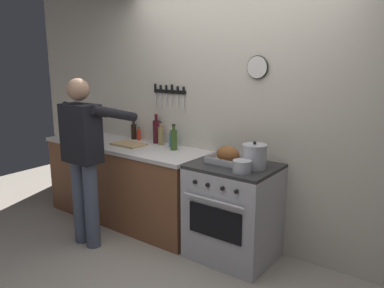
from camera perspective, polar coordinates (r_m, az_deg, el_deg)
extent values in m
cube|color=beige|center=(3.82, 6.37, 4.45)|extent=(6.00, 0.10, 2.60)
cube|color=black|center=(4.20, -3.35, 7.79)|extent=(0.44, 0.02, 0.04)
cube|color=silver|center=(4.33, -5.45, 6.64)|extent=(0.02, 0.00, 0.15)
cube|color=black|center=(4.32, -5.48, 8.27)|extent=(0.02, 0.02, 0.10)
cube|color=silver|center=(4.28, -4.65, 6.35)|extent=(0.02, 0.00, 0.18)
cube|color=black|center=(4.26, -4.68, 8.16)|extent=(0.02, 0.02, 0.09)
cube|color=silver|center=(4.22, -3.84, 6.59)|extent=(0.02, 0.00, 0.14)
cube|color=black|center=(4.21, -3.86, 8.12)|extent=(0.02, 0.02, 0.09)
cube|color=silver|center=(4.17, -3.00, 6.58)|extent=(0.01, 0.00, 0.13)
cube|color=black|center=(4.16, -3.02, 8.14)|extent=(0.02, 0.02, 0.10)
cube|color=silver|center=(4.12, -2.14, 6.46)|extent=(0.01, 0.00, 0.14)
cube|color=black|center=(4.11, -2.15, 7.99)|extent=(0.02, 0.02, 0.08)
cube|color=silver|center=(4.07, -1.26, 6.11)|extent=(0.02, 0.00, 0.18)
cube|color=black|center=(4.06, -1.27, 7.94)|extent=(0.02, 0.02, 0.08)
cylinder|color=white|center=(3.59, 9.70, 11.17)|extent=(0.20, 0.02, 0.20)
torus|color=black|center=(3.59, 9.70, 11.17)|extent=(0.21, 0.02, 0.21)
cube|color=brown|center=(4.48, -9.76, -5.85)|extent=(2.00, 0.62, 0.86)
cube|color=silver|center=(4.36, -9.98, -0.24)|extent=(2.03, 0.65, 0.04)
cube|color=#BCBCC1|center=(3.64, 6.15, -10.12)|extent=(0.76, 0.62, 0.87)
cube|color=black|center=(3.39, 3.38, -11.60)|extent=(0.53, 0.01, 0.28)
cube|color=#2D2D2D|center=(3.49, 6.32, -3.31)|extent=(0.76, 0.62, 0.03)
cylinder|color=black|center=(3.38, 0.44, -5.66)|extent=(0.04, 0.02, 0.04)
cylinder|color=black|center=(3.31, 2.31, -6.10)|extent=(0.04, 0.02, 0.04)
cylinder|color=black|center=(3.23, 4.55, -6.61)|extent=(0.04, 0.02, 0.04)
cylinder|color=black|center=(3.16, 6.60, -7.06)|extent=(0.04, 0.02, 0.04)
cylinder|color=silver|center=(3.29, 3.14, -8.44)|extent=(0.61, 0.02, 0.02)
cylinder|color=#4C566B|center=(4.06, -16.31, -8.20)|extent=(0.14, 0.14, 0.86)
cylinder|color=#4C566B|center=(3.93, -14.70, -8.84)|extent=(0.14, 0.14, 0.86)
cube|color=black|center=(3.80, -16.16, 1.52)|extent=(0.38, 0.22, 0.56)
sphere|color=#9E755B|center=(3.74, -16.55, 7.76)|extent=(0.21, 0.21, 0.21)
cylinder|color=black|center=(4.08, -15.41, 4.89)|extent=(0.09, 0.55, 0.22)
cylinder|color=black|center=(3.76, -11.43, 4.45)|extent=(0.09, 0.55, 0.22)
cube|color=#B7B7BC|center=(3.51, 5.32, -2.84)|extent=(0.34, 0.25, 0.01)
cube|color=#B7B7BC|center=(3.40, 4.24, -2.76)|extent=(0.34, 0.01, 0.05)
cube|color=#B7B7BC|center=(3.61, 6.37, -1.89)|extent=(0.34, 0.01, 0.05)
cube|color=#B7B7BC|center=(3.59, 3.02, -1.90)|extent=(0.01, 0.25, 0.05)
cube|color=#B7B7BC|center=(3.42, 7.77, -2.75)|extent=(0.01, 0.25, 0.05)
ellipsoid|color=brown|center=(3.49, 5.35, -1.55)|extent=(0.22, 0.16, 0.15)
cylinder|color=#B7B7BC|center=(3.38, 9.22, -1.93)|extent=(0.21, 0.21, 0.20)
cylinder|color=#B2B2B7|center=(3.35, 9.28, -0.17)|extent=(0.22, 0.22, 0.01)
sphere|color=black|center=(3.35, 9.30, 0.16)|extent=(0.03, 0.03, 0.03)
cylinder|color=#B7B7BC|center=(3.26, 7.44, -3.32)|extent=(0.16, 0.16, 0.10)
cube|color=tan|center=(4.29, -9.35, -0.02)|extent=(0.36, 0.24, 0.02)
cylinder|color=#338CCC|center=(4.13, -3.00, 0.62)|extent=(0.07, 0.07, 0.16)
cylinder|color=#338CCC|center=(4.11, -3.01, 1.92)|extent=(0.03, 0.03, 0.03)
cylinder|color=white|center=(4.11, -3.01, 2.25)|extent=(0.03, 0.03, 0.01)
cylinder|color=black|center=(4.57, -8.64, 1.81)|extent=(0.06, 0.06, 0.18)
cylinder|color=black|center=(4.55, -8.68, 3.14)|extent=(0.03, 0.03, 0.04)
cylinder|color=#B21919|center=(4.55, -8.69, 3.47)|extent=(0.03, 0.03, 0.01)
cylinder|color=#47141E|center=(4.33, -5.31, 1.81)|extent=(0.08, 0.08, 0.26)
cylinder|color=#47141E|center=(4.30, -5.35, 3.87)|extent=(0.03, 0.03, 0.06)
cylinder|color=maroon|center=(4.29, -5.36, 4.33)|extent=(0.04, 0.04, 0.01)
cylinder|color=red|center=(4.51, -7.91, 1.30)|extent=(0.04, 0.04, 0.12)
cylinder|color=red|center=(4.50, -7.94, 2.20)|extent=(0.02, 0.02, 0.03)
cylinder|color=#197219|center=(4.49, -7.95, 2.45)|extent=(0.02, 0.02, 0.01)
cylinder|color=#997F4C|center=(4.24, -4.67, 1.21)|extent=(0.06, 0.06, 0.20)
cylinder|color=#997F4C|center=(4.21, -4.70, 2.86)|extent=(0.03, 0.03, 0.04)
cylinder|color=black|center=(4.21, -4.71, 3.25)|extent=(0.03, 0.03, 0.01)
cylinder|color=#385623|center=(4.00, -2.72, 0.60)|extent=(0.07, 0.07, 0.21)
cylinder|color=#385623|center=(3.97, -2.74, 2.42)|extent=(0.03, 0.03, 0.05)
cylinder|color=black|center=(3.97, -2.74, 2.85)|extent=(0.04, 0.04, 0.01)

